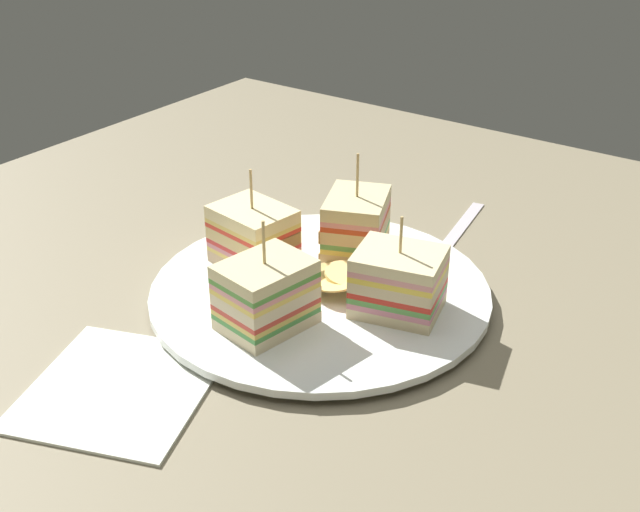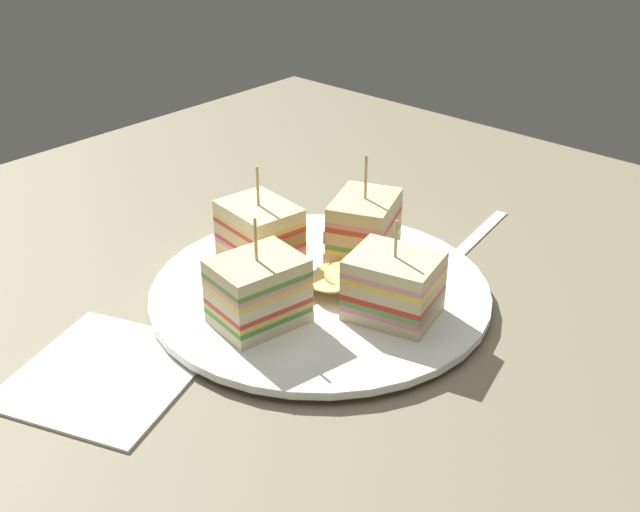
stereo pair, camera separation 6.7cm
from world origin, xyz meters
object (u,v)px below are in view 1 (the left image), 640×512
at_px(chip_pile, 336,276).
at_px(sandwich_wedge_1, 356,225).
at_px(sandwich_wedge_2, 253,237).
at_px(sandwich_wedge_0, 398,282).
at_px(spoon, 446,244).
at_px(sandwich_wedge_3, 267,295).
at_px(plate, 320,292).
at_px(napkin, 119,387).

bearing_deg(chip_pile, sandwich_wedge_1, -161.87).
bearing_deg(sandwich_wedge_1, sandwich_wedge_2, -62.47).
bearing_deg(sandwich_wedge_0, spoon, -92.47).
relative_size(sandwich_wedge_0, sandwich_wedge_3, 0.92).
relative_size(sandwich_wedge_2, chip_pile, 1.23).
xyz_separation_m(plate, spoon, (-0.15, 0.04, -0.00)).
bearing_deg(sandwich_wedge_3, napkin, 168.16).
bearing_deg(chip_pile, sandwich_wedge_2, -82.02).
distance_m(sandwich_wedge_3, napkin, 0.13).
distance_m(plate, sandwich_wedge_0, 0.08).
relative_size(sandwich_wedge_0, sandwich_wedge_2, 0.92).
bearing_deg(napkin, chip_pile, 164.16).
relative_size(chip_pile, napkin, 0.56).
relative_size(sandwich_wedge_2, sandwich_wedge_3, 0.99).
distance_m(plate, spoon, 0.15).
bearing_deg(spoon, sandwich_wedge_3, -20.01).
bearing_deg(plate, napkin, -13.86).
xyz_separation_m(sandwich_wedge_0, sandwich_wedge_3, (0.08, -0.07, 0.00)).
xyz_separation_m(sandwich_wedge_1, chip_pile, (0.06, 0.02, -0.02)).
bearing_deg(napkin, spoon, 165.09).
xyz_separation_m(sandwich_wedge_1, napkin, (0.26, -0.04, -0.04)).
relative_size(sandwich_wedge_1, spoon, 0.64).
distance_m(sandwich_wedge_0, napkin, 0.23).
distance_m(sandwich_wedge_3, chip_pile, 0.08).
height_order(plate, spoon, plate).
height_order(sandwich_wedge_0, spoon, sandwich_wedge_0).
bearing_deg(sandwich_wedge_3, plate, 10.64).
height_order(plate, napkin, plate).
relative_size(sandwich_wedge_1, chip_pile, 1.30).
bearing_deg(plate, spoon, 163.78).
bearing_deg(sandwich_wedge_1, spoon, 123.17).
relative_size(plate, sandwich_wedge_1, 3.00).
bearing_deg(sandwich_wedge_3, chip_pile, 3.82).
bearing_deg(sandwich_wedge_2, spoon, 61.54).
bearing_deg(spoon, sandwich_wedge_2, -46.52).
bearing_deg(sandwich_wedge_1, sandwich_wedge_3, -17.87).
relative_size(sandwich_wedge_1, sandwich_wedge_2, 1.06).
bearing_deg(plate, sandwich_wedge_2, -88.79).
bearing_deg(sandwich_wedge_3, sandwich_wedge_1, 14.57).
bearing_deg(chip_pile, napkin, -15.84).
bearing_deg(chip_pile, sandwich_wedge_3, -6.43).
distance_m(sandwich_wedge_1, chip_pile, 0.07).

